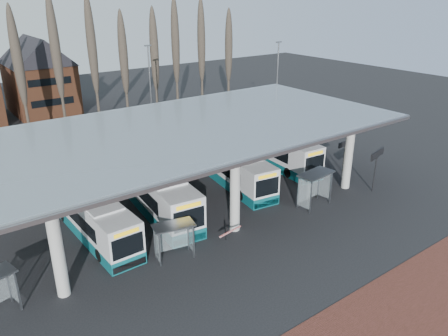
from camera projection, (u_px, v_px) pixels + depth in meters
ground at (258, 245)px, 29.04m from camera, size 140.00×140.00×0.00m
station_canopy at (191, 134)px, 32.86m from camera, size 32.00×16.00×6.34m
poplar_row at (74, 55)px, 50.32m from camera, size 45.10×1.10×14.50m
lamp_post_b at (151, 89)px, 49.70m from camera, size 0.80×0.16×10.17m
lamp_post_c at (277, 83)px, 52.94m from camera, size 0.80×0.16×10.17m
bus_0 at (92, 215)px, 29.89m from camera, size 2.59×10.89×3.01m
bus_1 at (154, 190)px, 33.36m from camera, size 3.78×12.13×3.31m
bus_2 at (231, 166)px, 38.09m from camera, size 3.92×11.41×3.11m
bus_3 at (273, 148)px, 42.43m from camera, size 3.27×11.65×3.20m
shelter_1 at (173, 233)px, 27.11m from camera, size 2.76×1.78×2.37m
shelter_2 at (314, 181)px, 33.70m from camera, size 3.11×1.77×2.77m
info_sign_0 at (377, 157)px, 35.72m from camera, size 2.39×0.72×3.62m
info_sign_1 at (345, 146)px, 39.73m from camera, size 2.07×0.26×3.07m
barrier at (229, 232)px, 29.06m from camera, size 1.97×0.69×0.99m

